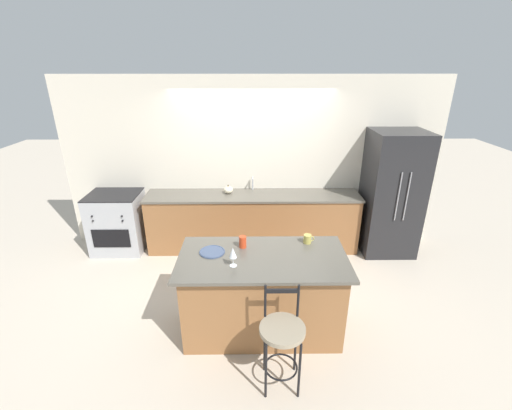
{
  "coord_description": "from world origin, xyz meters",
  "views": [
    {
      "loc": [
        -0.01,
        -4.68,
        2.86
      ],
      "look_at": [
        0.04,
        -0.59,
        1.15
      ],
      "focal_mm": 24.0,
      "sensor_mm": 36.0,
      "label": 1
    }
  ],
  "objects": [
    {
      "name": "tumbler_cup",
      "position": [
        -0.12,
        -1.34,
        1.02
      ],
      "size": [
        0.08,
        0.08,
        0.13
      ],
      "color": "red",
      "rests_on": "kitchen_island"
    },
    {
      "name": "coffee_mug",
      "position": [
        0.62,
        -1.24,
        1.0
      ],
      "size": [
        0.12,
        0.09,
        0.1
      ],
      "color": "#C1B251",
      "rests_on": "kitchen_island"
    },
    {
      "name": "back_counter",
      "position": [
        0.0,
        0.36,
        0.47
      ],
      "size": [
        3.37,
        0.64,
        0.94
      ],
      "color": "#936038",
      "rests_on": "ground_plane"
    },
    {
      "name": "bar_stool_near",
      "position": [
        0.26,
        -2.29,
        0.55
      ],
      "size": [
        0.42,
        0.42,
        1.02
      ],
      "color": "black",
      "rests_on": "ground_plane"
    },
    {
      "name": "ground_plane",
      "position": [
        0.0,
        0.0,
        0.0
      ],
      "size": [
        18.0,
        18.0,
        0.0
      ],
      "primitive_type": "plane",
      "color": "beige"
    },
    {
      "name": "dinner_plate",
      "position": [
        -0.45,
        -1.44,
        0.96
      ],
      "size": [
        0.28,
        0.28,
        0.02
      ],
      "color": "#425170",
      "rests_on": "kitchen_island"
    },
    {
      "name": "wall_back",
      "position": [
        0.0,
        0.66,
        1.35
      ],
      "size": [
        6.0,
        0.07,
        2.7
      ],
      "color": "beige",
      "rests_on": "ground_plane"
    },
    {
      "name": "wine_glass",
      "position": [
        -0.2,
        -1.71,
        1.1
      ],
      "size": [
        0.08,
        0.08,
        0.21
      ],
      "color": "white",
      "rests_on": "kitchen_island"
    },
    {
      "name": "kitchen_island",
      "position": [
        0.1,
        -1.55,
        0.48
      ],
      "size": [
        1.81,
        0.93,
        0.95
      ],
      "color": "#936038",
      "rests_on": "ground_plane"
    },
    {
      "name": "pumpkin_decoration",
      "position": [
        -0.39,
        0.4,
        0.99
      ],
      "size": [
        0.15,
        0.15,
        0.14
      ],
      "color": "beige",
      "rests_on": "back_counter"
    },
    {
      "name": "sink_faucet",
      "position": [
        0.0,
        0.55,
        1.07
      ],
      "size": [
        0.02,
        0.13,
        0.22
      ],
      "color": "#ADAFB5",
      "rests_on": "back_counter"
    },
    {
      "name": "refrigerator",
      "position": [
        2.16,
        0.27,
        0.97
      ],
      "size": [
        0.8,
        0.77,
        1.94
      ],
      "color": "#232326",
      "rests_on": "ground_plane"
    },
    {
      "name": "oven_range",
      "position": [
        -2.18,
        0.31,
        0.48
      ],
      "size": [
        0.79,
        0.68,
        0.96
      ],
      "color": "#ADAFB5",
      "rests_on": "ground_plane"
    }
  ]
}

